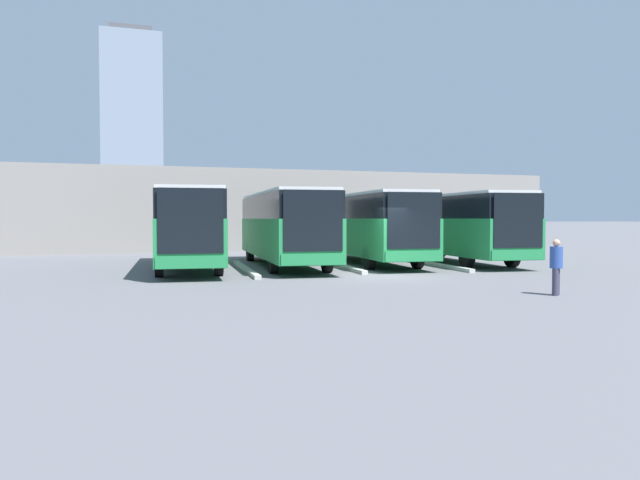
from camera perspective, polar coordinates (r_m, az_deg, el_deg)
ground_plane at (r=22.83m, az=5.61°, el=-3.30°), size 600.00×600.00×0.00m
bus_0 at (r=30.67m, az=12.03°, el=1.39°), size 3.49×11.96×3.22m
curb_divider_0 at (r=28.19m, az=10.14°, el=-2.16°), size 0.97×7.82×0.15m
bus_1 at (r=29.34m, az=4.32°, el=1.40°), size 3.49×11.96×3.22m
curb_divider_1 at (r=27.02m, az=1.65°, el=-2.31°), size 0.97×7.82×0.15m
bus_2 at (r=27.40m, az=-3.32°, el=1.36°), size 3.49×11.96×3.22m
curb_divider_2 at (r=25.30m, az=-6.86°, el=-2.62°), size 0.97×7.82×0.15m
bus_3 at (r=26.59m, az=-12.08°, el=1.30°), size 3.49×11.96×3.22m
pedestrian at (r=18.20m, az=20.79°, el=-2.17°), size 0.48×0.48×1.54m
station_building at (r=44.11m, az=-6.41°, el=2.73°), size 41.96×11.46×5.27m
office_tower at (r=234.85m, az=-16.89°, el=9.67°), size 20.64×20.64×68.71m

